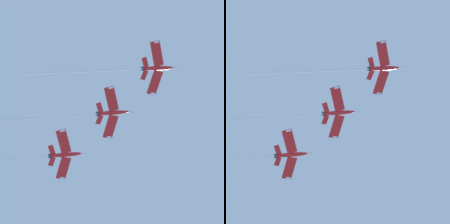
% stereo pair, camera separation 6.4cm
% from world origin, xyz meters
% --- Properties ---
extents(jet_lead, '(42.66, 35.90, 17.23)m').
position_xyz_m(jet_lead, '(10.30, 21.82, 142.69)').
color(jet_lead, red).
extents(jet_second, '(41.63, 35.00, 15.82)m').
position_xyz_m(jet_second, '(32.60, 19.08, 137.89)').
color(jet_second, red).
extents(jet_third, '(41.69, 35.63, 15.57)m').
position_xyz_m(jet_third, '(54.63, 16.96, 133.92)').
color(jet_third, red).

